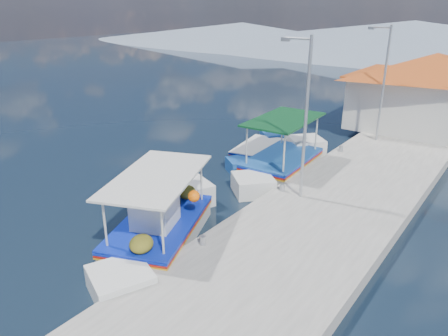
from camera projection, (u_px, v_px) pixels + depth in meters
The scene contains 9 objects.
ground at pixel (178, 195), 17.64m from camera, with size 160.00×160.00×0.00m, color black.
quay at pixel (368, 178), 18.75m from camera, with size 5.00×44.00×0.50m, color #ACA8A1.
bollards at pixel (317, 164), 19.21m from camera, with size 0.20×17.20×0.30m.
main_caique at pixel (162, 226), 14.15m from camera, with size 4.28×7.42×2.64m.
caique_green_canopy at pixel (283, 164), 19.90m from camera, with size 2.60×7.80×2.92m.
caique_blue_hull at pixel (260, 152), 21.81m from camera, with size 2.41×5.98×1.08m.
harbor_building at pixel (431, 91), 24.40m from camera, with size 10.49×10.49×4.40m.
lamp_post_near at pixel (304, 111), 15.23m from camera, with size 1.21×0.14×6.00m.
lamp_post_far at pixel (383, 78), 21.95m from camera, with size 1.21×0.14×6.00m.
Camera 1 is at (11.10, -11.70, 7.48)m, focal length 33.88 mm.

